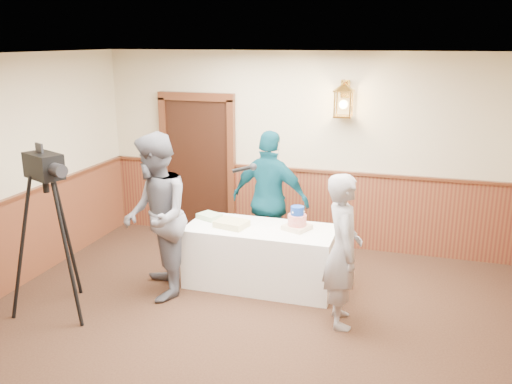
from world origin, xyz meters
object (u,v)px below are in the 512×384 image
tiered_cake (297,220)px  sheet_cake_yellow (232,224)px  assistant_p (270,200)px  interviewer (156,217)px  tv_camera_rig (52,244)px  baker (343,251)px  display_table (261,256)px  sheet_cake_green (209,216)px

tiered_cake → sheet_cake_yellow: bearing=-170.2°
tiered_cake → assistant_p: (-0.49, 0.57, 0.05)m
interviewer → tv_camera_rig: bearing=-80.3°
assistant_p → tv_camera_rig: size_ratio=1.01×
sheet_cake_yellow → interviewer: interviewer is taller
interviewer → sheet_cake_yellow: bearing=96.0°
tiered_cake → baker: 0.96m
tiered_cake → baker: size_ratio=0.22×
display_table → tiered_cake: (0.43, 0.06, 0.49)m
display_table → baker: (1.08, -0.65, 0.45)m
baker → sheet_cake_green: bearing=50.7°
sheet_cake_yellow → tv_camera_rig: (-1.61, -1.26, 0.02)m
assistant_p → tv_camera_rig: assistant_p is taller
sheet_cake_yellow → interviewer: bearing=-144.1°
sheet_cake_yellow → baker: bearing=-21.8°
display_table → assistant_p: (-0.06, 0.63, 0.54)m
sheet_cake_green → tv_camera_rig: 1.92m
tiered_cake → tv_camera_rig: bearing=-149.8°
display_table → interviewer: 1.38m
baker → assistant_p: size_ratio=0.90×
display_table → assistant_p: bearing=95.4°
display_table → tv_camera_rig: 2.41m
sheet_cake_yellow → baker: 1.54m
display_table → sheet_cake_green: sheet_cake_green is taller
display_table → interviewer: bearing=-150.6°
tiered_cake → tv_camera_rig: size_ratio=0.20×
baker → assistant_p: assistant_p is taller
sheet_cake_yellow → interviewer: 0.93m
assistant_p → tiered_cake: bearing=139.1°
display_table → tv_camera_rig: tv_camera_rig is taller
sheet_cake_green → assistant_p: (0.66, 0.50, 0.13)m
tiered_cake → assistant_p: assistant_p is taller
baker → interviewer: bearing=73.1°
assistant_p → sheet_cake_yellow: bearing=75.8°
sheet_cake_green → interviewer: interviewer is taller
tiered_cake → assistant_p: 0.75m
sheet_cake_green → baker: bearing=-23.5°
display_table → tiered_cake: 0.66m
tv_camera_rig → baker: bearing=37.5°
display_table → assistant_p: size_ratio=0.98×
display_table → sheet_cake_green: size_ratio=6.59×
display_table → baker: size_ratio=1.09×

